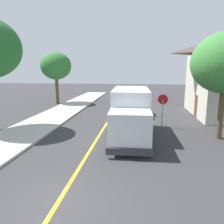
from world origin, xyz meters
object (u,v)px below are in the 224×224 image
box_truck (131,111)px  parked_car_far (135,93)px  street_tree_down_block (56,66)px  parked_car_mid (131,98)px  stop_sign (163,104)px  parked_car_near (138,107)px

box_truck → parked_car_far: box_truck is taller
parked_car_far → street_tree_down_block: bearing=-143.2°
box_truck → parked_car_mid: box_truck is taller
street_tree_down_block → stop_sign: bearing=-39.8°
box_truck → parked_car_mid: bearing=92.0°
parked_car_near → parked_car_far: bearing=92.2°
parked_car_mid → parked_car_far: size_ratio=1.01×
box_truck → street_tree_down_block: size_ratio=1.08×
parked_car_near → stop_sign: (1.93, -4.81, 1.06)m
stop_sign → street_tree_down_block: 16.66m
parked_car_far → street_tree_down_block: (-10.15, -7.61, 4.12)m
parked_car_mid → street_tree_down_block: bearing=-172.6°
parked_car_near → box_truck: bearing=-93.4°
stop_sign → street_tree_down_block: (-12.59, 10.47, 3.06)m
parked_car_far → street_tree_down_block: street_tree_down_block is taller
box_truck → parked_car_mid: (-0.49, 14.27, -0.97)m
stop_sign → box_truck: bearing=-133.0°
box_truck → street_tree_down_block: bearing=128.2°
box_truck → parked_car_near: box_truck is taller
box_truck → parked_car_mid: size_ratio=1.62×
street_tree_down_block → parked_car_mid: bearing=7.4°
parked_car_mid → stop_sign: 12.12m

